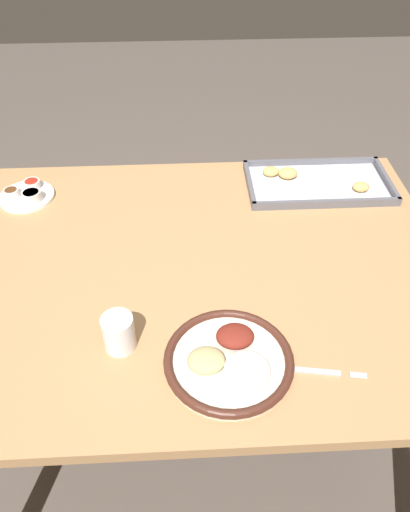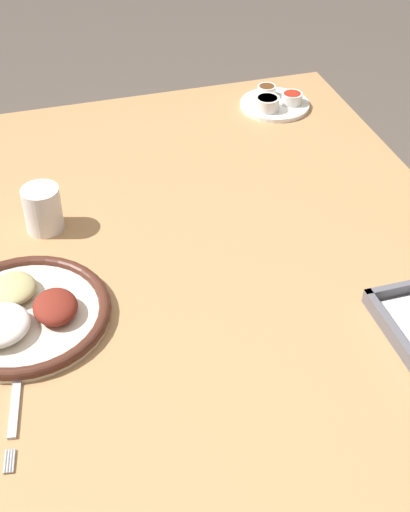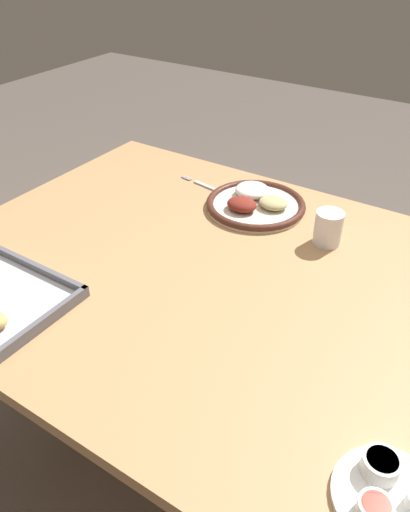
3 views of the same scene
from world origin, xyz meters
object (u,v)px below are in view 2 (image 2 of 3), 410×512
at_px(dinner_plate, 24,313).
at_px(fork, 15,401).
at_px(saucer_plate, 275,102).
at_px(drinking_cup, 43,209).

height_order(dinner_plate, fork, dinner_plate).
xyz_separation_m(saucer_plate, drinking_cup, (0.32, -0.56, 0.03)).
bearing_deg(fork, saucer_plate, 146.52).
xyz_separation_m(dinner_plate, saucer_plate, (-0.55, 0.62, 0.00)).
bearing_deg(drinking_cup, saucer_plate, 119.26).
xyz_separation_m(dinner_plate, drinking_cup, (-0.23, 0.06, 0.03)).
bearing_deg(fork, drinking_cup, 176.52).
bearing_deg(drinking_cup, dinner_plate, -14.68).
distance_m(dinner_plate, fork, 0.16).
relative_size(fork, saucer_plate, 1.30).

